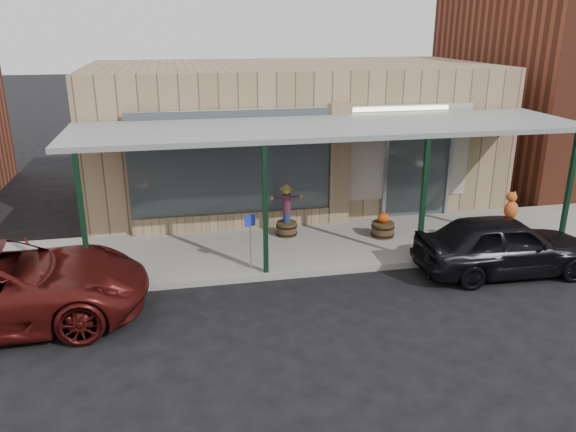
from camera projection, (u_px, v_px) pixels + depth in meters
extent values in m
plane|color=black|center=(377.00, 317.00, 10.78)|extent=(120.00, 120.00, 0.00)
cube|color=gray|center=(327.00, 245.00, 14.10)|extent=(40.00, 3.20, 0.15)
cube|color=#A28363|center=(290.00, 132.00, 17.71)|extent=(12.00, 6.00, 4.20)
cube|color=#424C50|center=(231.00, 165.00, 14.43)|extent=(5.20, 0.06, 2.80)
cube|color=#424C50|center=(417.00, 169.00, 15.67)|extent=(1.80, 0.06, 2.80)
cube|color=#A28363|center=(339.00, 167.00, 15.09)|extent=(0.55, 0.30, 3.40)
cube|color=#A28363|center=(233.00, 221.00, 14.98)|extent=(5.20, 0.30, 0.50)
cube|color=#A29D90|center=(313.00, 156.00, 14.93)|extent=(9.00, 0.02, 2.60)
cube|color=white|center=(314.00, 111.00, 14.51)|extent=(7.50, 0.03, 0.10)
cube|color=gray|center=(330.00, 127.00, 13.13)|extent=(12.00, 3.00, 0.12)
cube|color=black|center=(83.00, 223.00, 11.23)|extent=(0.10, 0.10, 2.95)
cube|color=black|center=(265.00, 212.00, 11.93)|extent=(0.10, 0.10, 2.95)
cube|color=black|center=(423.00, 202.00, 12.62)|extent=(0.10, 0.10, 2.95)
cube|color=black|center=(568.00, 192.00, 13.32)|extent=(0.10, 0.10, 2.95)
cylinder|color=#4B371E|center=(287.00, 229.00, 14.49)|extent=(0.64, 0.64, 0.35)
cylinder|color=navy|center=(287.00, 217.00, 14.39)|extent=(0.24, 0.24, 0.27)
cylinder|color=maroon|center=(287.00, 203.00, 14.27)|extent=(0.26, 0.26, 0.49)
sphere|color=#B7A346|center=(287.00, 191.00, 14.16)|extent=(0.20, 0.20, 0.20)
cone|color=#B7A346|center=(287.00, 186.00, 14.12)|extent=(0.32, 0.32, 0.12)
cylinder|color=#4B371E|center=(383.00, 229.00, 14.40)|extent=(0.74, 0.74, 0.38)
ellipsoid|color=#FF5110|center=(383.00, 218.00, 14.30)|extent=(0.31, 0.31, 0.25)
cylinder|color=#4C471E|center=(384.00, 213.00, 14.25)|extent=(0.04, 0.04, 0.06)
cylinder|color=gray|center=(251.00, 248.00, 12.40)|extent=(0.03, 0.03, 1.00)
cube|color=#1B36CE|center=(250.00, 221.00, 12.20)|extent=(0.25, 0.12, 0.26)
imported|color=black|center=(504.00, 245.00, 12.49)|extent=(4.03, 1.75, 1.35)
ellipsoid|color=#EE5D2A|center=(511.00, 210.00, 13.25)|extent=(0.34, 0.28, 0.43)
sphere|color=#EE5D2A|center=(512.00, 197.00, 13.19)|extent=(0.25, 0.25, 0.25)
cylinder|color=#1A7824|center=(512.00, 203.00, 13.20)|extent=(0.17, 0.17, 0.02)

